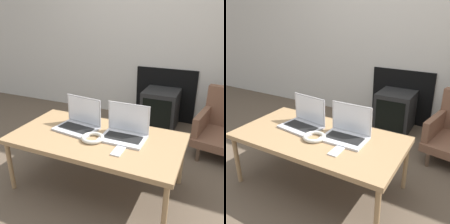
# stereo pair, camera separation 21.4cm
# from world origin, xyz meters

# --- Properties ---
(ground_plane) EXTENTS (14.00, 14.00, 0.00)m
(ground_plane) POSITION_xyz_m (0.00, 0.00, 0.00)
(ground_plane) COLOR brown
(wall_back) EXTENTS (7.00, 0.08, 2.60)m
(wall_back) POSITION_xyz_m (0.00, 1.77, 1.29)
(wall_back) COLOR beige
(wall_back) RESTS_ON ground_plane
(table) EXTENTS (1.32, 0.69, 0.46)m
(table) POSITION_xyz_m (0.00, 0.12, 0.43)
(table) COLOR #9E7A51
(table) RESTS_ON ground_plane
(laptop_left) EXTENTS (0.36, 0.27, 0.25)m
(laptop_left) POSITION_xyz_m (-0.20, 0.20, 0.52)
(laptop_left) COLOR #B2B2B7
(laptop_left) RESTS_ON table
(laptop_right) EXTENTS (0.34, 0.23, 0.25)m
(laptop_right) POSITION_xyz_m (0.20, 0.20, 0.52)
(laptop_right) COLOR silver
(laptop_right) RESTS_ON table
(headphones) EXTENTS (0.17, 0.17, 0.03)m
(headphones) POSITION_xyz_m (0.00, 0.06, 0.47)
(headphones) COLOR beige
(headphones) RESTS_ON table
(phone) EXTENTS (0.07, 0.15, 0.01)m
(phone) POSITION_xyz_m (0.24, -0.02, 0.46)
(phone) COLOR silver
(phone) RESTS_ON table
(tv) EXTENTS (0.42, 0.42, 0.46)m
(tv) POSITION_xyz_m (0.18, 1.51, 0.23)
(tv) COLOR black
(tv) RESTS_ON ground_plane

